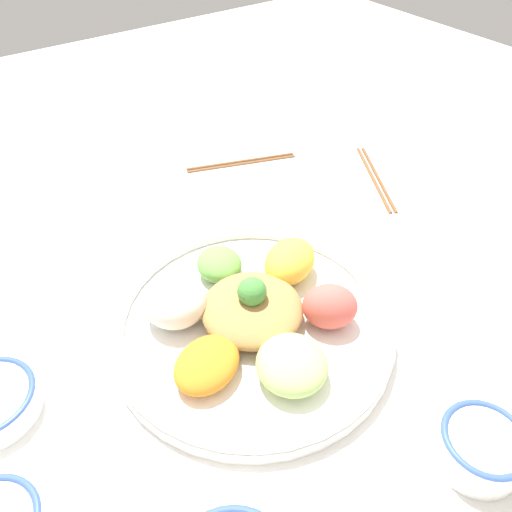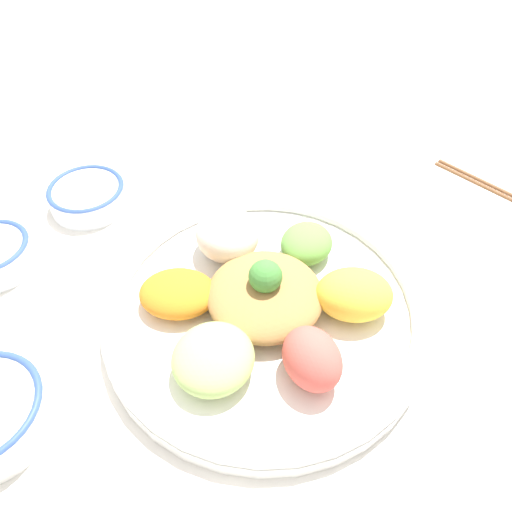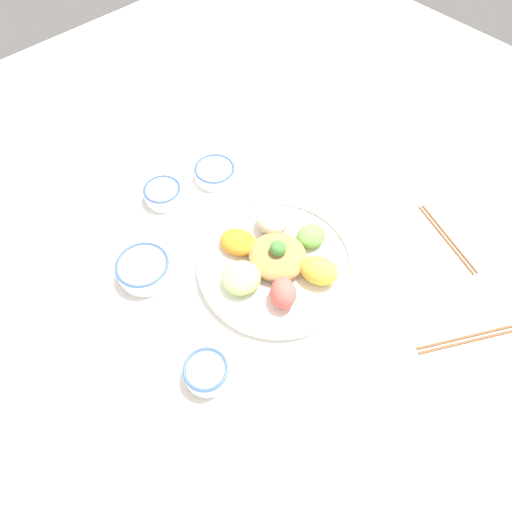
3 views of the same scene
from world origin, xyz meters
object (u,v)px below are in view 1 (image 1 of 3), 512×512
at_px(chopsticks_pair_near, 241,162).
at_px(sauce_bowl_red, 481,447).
at_px(salad_platter, 252,318).
at_px(chopsticks_pair_far, 376,177).

bearing_deg(chopsticks_pair_near, sauce_bowl_red, 97.86).
bearing_deg(chopsticks_pair_near, salad_platter, 77.42).
xyz_separation_m(salad_platter, sauce_bowl_red, (0.09, -0.28, -0.00)).
distance_m(chopsticks_pair_near, chopsticks_pair_far, 0.26).
xyz_separation_m(salad_platter, chopsticks_pair_near, (0.22, 0.35, -0.02)).
bearing_deg(chopsticks_pair_near, chopsticks_pair_far, 152.00).
height_order(salad_platter, chopsticks_pair_far, salad_platter).
relative_size(salad_platter, chopsticks_pair_near, 1.76).
xyz_separation_m(sauce_bowl_red, chopsticks_pair_near, (0.13, 0.63, -0.02)).
distance_m(sauce_bowl_red, chopsticks_pair_near, 0.64).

